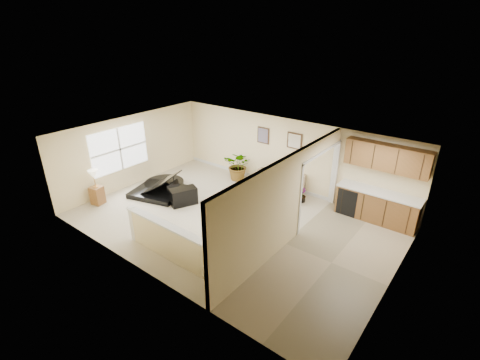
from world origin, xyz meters
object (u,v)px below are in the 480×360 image
Objects in this scene: piano at (160,175)px; accent_table at (265,176)px; piano_bench at (184,196)px; small_plant at (302,196)px; palm_plant at (239,166)px; lamp_stand at (96,190)px; loveseat at (279,185)px.

accent_table is at bearing 29.41° from piano.
piano_bench is 3.84m from small_plant.
accent_table is at bearing 5.79° from palm_plant.
palm_plant is 4.94m from lamp_stand.
piano_bench is (1.26, -0.13, -0.37)m from piano.
piano_bench is at bearing -22.22° from piano.
lamp_stand is (-4.32, -4.09, 0.13)m from loveseat.
lamp_stand is at bearing -141.15° from small_plant.
accent_table is at bearing 171.37° from small_plant.
palm_plant is at bearing -174.21° from accent_table.
accent_table is 0.53× the size of palm_plant.
palm_plant reaches higher than accent_table.
loveseat is 1.90m from palm_plant.
piano_bench is 2.65m from palm_plant.
lamp_stand reaches higher than piano_bench.
palm_plant is (1.47, 2.49, -0.09)m from piano.
piano reaches higher than palm_plant.
palm_plant is (-1.88, 0.20, 0.19)m from loveseat.
piano is 2.90m from palm_plant.
piano_bench is at bearing 36.70° from lamp_stand.
palm_plant is at bearing 85.43° from piano_bench.
palm_plant is at bearing 43.31° from piano.
accent_table is (-0.79, 0.31, 0.05)m from loveseat.
palm_plant is 2.74m from small_plant.
piano is at bearing -150.64° from small_plant.
palm_plant is at bearing 177.10° from small_plant.
piano is 1.85× the size of palm_plant.
loveseat reaches higher than accent_table.
palm_plant is (-1.08, -0.11, 0.15)m from accent_table.
accent_table is (2.56, 2.60, -0.24)m from piano.
piano is 4.65× the size of small_plant.
piano_bench is at bearing -139.59° from small_plant.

